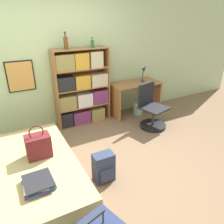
# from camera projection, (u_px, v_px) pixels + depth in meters

# --- Properties ---
(ground_plane) EXTENTS (14.00, 14.00, 0.00)m
(ground_plane) POSITION_uv_depth(u_px,v_px,m) (90.00, 169.00, 3.20)
(ground_plane) COLOR #84664C
(wall_back) EXTENTS (10.00, 0.09, 2.60)m
(wall_back) POSITION_uv_depth(u_px,v_px,m) (52.00, 60.00, 4.04)
(wall_back) COLOR beige
(wall_back) RESTS_ON ground_plane
(bed) EXTENTS (1.01, 1.92, 0.40)m
(bed) POSITION_uv_depth(u_px,v_px,m) (36.00, 174.00, 2.82)
(bed) COLOR #A36B3D
(bed) RESTS_ON ground_plane
(handbag) EXTENTS (0.30, 0.21, 0.44)m
(handbag) POSITION_uv_depth(u_px,v_px,m) (38.00, 146.00, 2.77)
(handbag) COLOR maroon
(handbag) RESTS_ON bed
(book_stack_on_bed) EXTENTS (0.33, 0.35, 0.08)m
(book_stack_on_bed) POSITION_uv_depth(u_px,v_px,m) (38.00, 183.00, 2.32)
(book_stack_on_bed) COLOR #7A336B
(book_stack_on_bed) RESTS_ON bed
(bookcase) EXTENTS (1.07, 0.32, 1.51)m
(bookcase) POSITION_uv_depth(u_px,v_px,m) (81.00, 89.00, 4.30)
(bookcase) COLOR #A36B3D
(bookcase) RESTS_ON ground_plane
(bottle_green) EXTENTS (0.08, 0.08, 0.29)m
(bottle_green) POSITION_uv_depth(u_px,v_px,m) (66.00, 43.00, 3.82)
(bottle_green) COLOR brown
(bottle_green) RESTS_ON bookcase
(bottle_brown) EXTENTS (0.06, 0.06, 0.19)m
(bottle_brown) POSITION_uv_depth(u_px,v_px,m) (92.00, 44.00, 4.04)
(bottle_brown) COLOR #1E6B2D
(bottle_brown) RESTS_ON bookcase
(desk) EXTENTS (1.08, 0.56, 0.73)m
(desk) POSITION_uv_depth(u_px,v_px,m) (135.00, 93.00, 4.81)
(desk) COLOR #A36B3D
(desk) RESTS_ON ground_plane
(desk_lamp) EXTENTS (0.15, 0.10, 0.36)m
(desk_lamp) POSITION_uv_depth(u_px,v_px,m) (144.00, 71.00, 4.73)
(desk_lamp) COLOR navy
(desk_lamp) RESTS_ON desk
(desk_chair) EXTENTS (0.58, 0.58, 0.87)m
(desk_chair) POSITION_uv_depth(u_px,v_px,m) (151.00, 114.00, 4.34)
(desk_chair) COLOR black
(desk_chair) RESTS_ON ground_plane
(backpack) EXTENTS (0.28, 0.21, 0.41)m
(backpack) POSITION_uv_depth(u_px,v_px,m) (104.00, 168.00, 2.92)
(backpack) COLOR #2D3856
(backpack) RESTS_ON ground_plane
(waste_bin) EXTENTS (0.22, 0.22, 0.27)m
(waste_bin) POSITION_uv_depth(u_px,v_px,m) (138.00, 108.00, 4.95)
(waste_bin) COLOR #99C1B2
(waste_bin) RESTS_ON ground_plane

